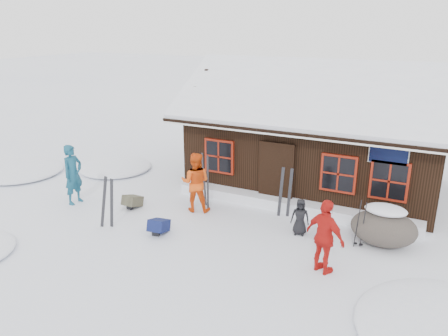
{
  "coord_description": "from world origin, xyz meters",
  "views": [
    {
      "loc": [
        5.14,
        -9.79,
        5.51
      ],
      "look_at": [
        -0.48,
        1.55,
        1.3
      ],
      "focal_mm": 35.0,
      "sensor_mm": 36.0,
      "label": 1
    }
  ],
  "objects": [
    {
      "name": "skier_crouched",
      "position": [
        2.19,
        0.81,
        0.51
      ],
      "size": [
        0.55,
        0.4,
        1.02
      ],
      "primitive_type": "imported",
      "rotation": [
        0.0,
        0.0,
        0.17
      ],
      "color": "black",
      "rests_on": "ground"
    },
    {
      "name": "mountain_hut",
      "position": [
        1.5,
        4.98,
        1.58
      ],
      "size": [
        8.9,
        6.09,
        4.42
      ],
      "color": "black",
      "rests_on": "ground"
    },
    {
      "name": "ski_poles",
      "position": [
        3.77,
        0.79,
        0.62
      ],
      "size": [
        0.24,
        0.12,
        1.32
      ],
      "color": "black",
      "rests_on": "ground"
    },
    {
      "name": "boulder",
      "position": [
        4.31,
        1.21,
        0.5
      ],
      "size": [
        1.68,
        1.26,
        0.98
      ],
      "color": "#544B43",
      "rests_on": "ground"
    },
    {
      "name": "backpack_blue",
      "position": [
        -1.29,
        -0.86,
        0.16
      ],
      "size": [
        0.53,
        0.65,
        0.32
      ],
      "primitive_type": "cube",
      "rotation": [
        0.0,
        0.0,
        0.15
      ],
      "color": "#101948",
      "rests_on": "ground"
    },
    {
      "name": "skier_teal",
      "position": [
        -4.93,
        -0.25,
        0.97
      ],
      "size": [
        0.49,
        0.72,
        1.93
      ],
      "primitive_type": "imported",
      "rotation": [
        0.0,
        0.0,
        1.53
      ],
      "color": "navy",
      "rests_on": "ground"
    },
    {
      "name": "skier_orange_right",
      "position": [
        3.25,
        -0.8,
        0.9
      ],
      "size": [
        1.14,
        0.85,
        1.79
      ],
      "primitive_type": "imported",
      "rotation": [
        0.0,
        0.0,
        2.69
      ],
      "color": "red",
      "rests_on": "ground"
    },
    {
      "name": "snow_mounds",
      "position": [
        1.65,
        1.86,
        0.0
      ],
      "size": [
        20.6,
        13.2,
        0.48
      ],
      "color": "white",
      "rests_on": "ground"
    },
    {
      "name": "ski_pair_left",
      "position": [
        -2.77,
        -1.17,
        0.73
      ],
      "size": [
        0.56,
        0.17,
        1.56
      ],
      "rotation": [
        0.0,
        0.0,
        0.11
      ],
      "color": "black",
      "rests_on": "ground"
    },
    {
      "name": "ground",
      "position": [
        0.0,
        0.0,
        0.0
      ],
      "size": [
        120.0,
        120.0,
        0.0
      ],
      "primitive_type": "plane",
      "color": "white",
      "rests_on": "ground"
    },
    {
      "name": "ski_pair_mid",
      "position": [
        -1.03,
        1.37,
        0.83
      ],
      "size": [
        0.41,
        0.33,
        1.75
      ],
      "rotation": [
        0.0,
        0.0,
        -0.66
      ],
      "color": "black",
      "rests_on": "ground"
    },
    {
      "name": "skier_orange_left",
      "position": [
        -1.16,
        0.95,
        0.93
      ],
      "size": [
        1.07,
        0.95,
        1.85
      ],
      "primitive_type": "imported",
      "rotation": [
        0.0,
        0.0,
        3.46
      ],
      "color": "#E54D10",
      "rests_on": "ground"
    },
    {
      "name": "snow_drift",
      "position": [
        1.5,
        2.25,
        0.17
      ],
      "size": [
        7.6,
        0.6,
        0.35
      ],
      "primitive_type": "cube",
      "color": "white",
      "rests_on": "ground"
    },
    {
      "name": "ski_pair_right",
      "position": [
        1.44,
        1.75,
        0.74
      ],
      "size": [
        0.43,
        0.12,
        1.58
      ],
      "rotation": [
        0.0,
        0.0,
        0.17
      ],
      "color": "black",
      "rests_on": "ground"
    },
    {
      "name": "backpack_olive",
      "position": [
        -3.04,
        0.24,
        0.16
      ],
      "size": [
        0.44,
        0.58,
        0.31
      ],
      "primitive_type": "cube",
      "rotation": [
        0.0,
        0.0,
        -0.01
      ],
      "color": "#494634",
      "rests_on": "ground"
    }
  ]
}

